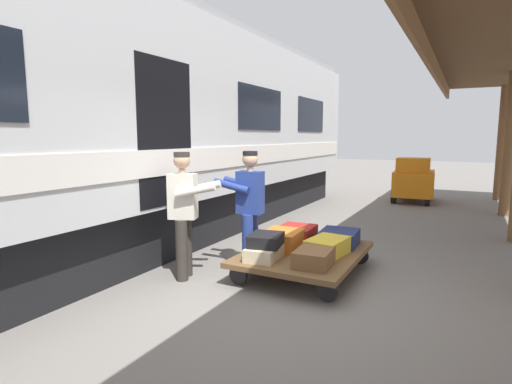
{
  "coord_description": "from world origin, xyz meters",
  "views": [
    {
      "loc": [
        -1.42,
        4.4,
        1.9
      ],
      "look_at": [
        1.13,
        -0.46,
        1.15
      ],
      "focal_mm": 28.42,
      "sensor_mm": 36.0,
      "label": 1
    }
  ],
  "objects_px": {
    "suitcase_navy_fabric": "(339,238)",
    "suitcase_black_hardshell": "(266,240)",
    "train_car": "(90,126)",
    "baggage_tug": "(414,181)",
    "suitcase_yellow_case": "(328,246)",
    "luggage_cart": "(304,254)",
    "suitcase_red_plastic": "(297,233)",
    "suitcase_orange_carryall": "(282,240)",
    "suitcase_brown_leather": "(314,258)",
    "porter_by_door": "(185,211)",
    "suitcase_cream_canvas": "(265,252)",
    "porter_in_overalls": "(249,206)"
  },
  "relations": [
    {
      "from": "suitcase_red_plastic",
      "to": "luggage_cart",
      "type": "bearing_deg",
      "value": 121.56
    },
    {
      "from": "suitcase_orange_carryall",
      "to": "suitcase_cream_canvas",
      "type": "bearing_deg",
      "value": 90.0
    },
    {
      "from": "porter_by_door",
      "to": "baggage_tug",
      "type": "bearing_deg",
      "value": -102.99
    },
    {
      "from": "suitcase_orange_carryall",
      "to": "suitcase_cream_canvas",
      "type": "xyz_separation_m",
      "value": [
        0.0,
        0.55,
        -0.04
      ]
    },
    {
      "from": "train_car",
      "to": "baggage_tug",
      "type": "relative_size",
      "value": 9.26
    },
    {
      "from": "suitcase_orange_carryall",
      "to": "suitcase_brown_leather",
      "type": "distance_m",
      "value": 0.87
    },
    {
      "from": "suitcase_red_plastic",
      "to": "suitcase_yellow_case",
      "type": "distance_m",
      "value": 0.87
    },
    {
      "from": "suitcase_navy_fabric",
      "to": "suitcase_brown_leather",
      "type": "relative_size",
      "value": 1.11
    },
    {
      "from": "suitcase_cream_canvas",
      "to": "baggage_tug",
      "type": "distance_m",
      "value": 8.0
    },
    {
      "from": "porter_in_overalls",
      "to": "porter_by_door",
      "type": "xyz_separation_m",
      "value": [
        0.58,
        0.73,
        0.0
      ]
    },
    {
      "from": "porter_by_door",
      "to": "porter_in_overalls",
      "type": "bearing_deg",
      "value": -128.52
    },
    {
      "from": "porter_by_door",
      "to": "baggage_tug",
      "type": "xyz_separation_m",
      "value": [
        -1.92,
        -8.31,
        -0.3
      ]
    },
    {
      "from": "suitcase_orange_carryall",
      "to": "porter_in_overalls",
      "type": "height_order",
      "value": "porter_in_overalls"
    },
    {
      "from": "suitcase_yellow_case",
      "to": "porter_by_door",
      "type": "relative_size",
      "value": 0.37
    },
    {
      "from": "porter_by_door",
      "to": "suitcase_red_plastic",
      "type": "bearing_deg",
      "value": -124.91
    },
    {
      "from": "suitcase_orange_carryall",
      "to": "suitcase_yellow_case",
      "type": "distance_m",
      "value": 0.67
    },
    {
      "from": "train_car",
      "to": "suitcase_cream_canvas",
      "type": "distance_m",
      "value": 3.36
    },
    {
      "from": "suitcase_brown_leather",
      "to": "baggage_tug",
      "type": "height_order",
      "value": "baggage_tug"
    },
    {
      "from": "suitcase_brown_leather",
      "to": "suitcase_yellow_case",
      "type": "height_order",
      "value": "suitcase_yellow_case"
    },
    {
      "from": "suitcase_cream_canvas",
      "to": "porter_in_overalls",
      "type": "xyz_separation_m",
      "value": [
        0.44,
        -0.36,
        0.52
      ]
    },
    {
      "from": "train_car",
      "to": "porter_by_door",
      "type": "height_order",
      "value": "train_car"
    },
    {
      "from": "suitcase_orange_carryall",
      "to": "suitcase_yellow_case",
      "type": "bearing_deg",
      "value": 180.0
    },
    {
      "from": "suitcase_brown_leather",
      "to": "porter_by_door",
      "type": "bearing_deg",
      "value": 12.2
    },
    {
      "from": "suitcase_black_hardshell",
      "to": "porter_in_overalls",
      "type": "distance_m",
      "value": 0.67
    },
    {
      "from": "suitcase_yellow_case",
      "to": "porter_in_overalls",
      "type": "height_order",
      "value": "porter_in_overalls"
    },
    {
      "from": "suitcase_black_hardshell",
      "to": "train_car",
      "type": "bearing_deg",
      "value": 4.29
    },
    {
      "from": "suitcase_yellow_case",
      "to": "suitcase_brown_leather",
      "type": "bearing_deg",
      "value": 90.0
    },
    {
      "from": "suitcase_red_plastic",
      "to": "suitcase_brown_leather",
      "type": "distance_m",
      "value": 1.28
    },
    {
      "from": "suitcase_red_plastic",
      "to": "suitcase_brown_leather",
      "type": "xyz_separation_m",
      "value": [
        -0.67,
        1.09,
        -0.0
      ]
    },
    {
      "from": "suitcase_yellow_case",
      "to": "suitcase_black_hardshell",
      "type": "xyz_separation_m",
      "value": [
        0.66,
        0.54,
        0.14
      ]
    },
    {
      "from": "luggage_cart",
      "to": "suitcase_yellow_case",
      "type": "relative_size",
      "value": 3.19
    },
    {
      "from": "porter_by_door",
      "to": "suitcase_black_hardshell",
      "type": "bearing_deg",
      "value": -160.03
    },
    {
      "from": "luggage_cart",
      "to": "suitcase_red_plastic",
      "type": "xyz_separation_m",
      "value": [
        0.34,
        -0.55,
        0.15
      ]
    },
    {
      "from": "train_car",
      "to": "suitcase_red_plastic",
      "type": "bearing_deg",
      "value": -155.91
    },
    {
      "from": "suitcase_orange_carryall",
      "to": "porter_by_door",
      "type": "xyz_separation_m",
      "value": [
        1.02,
        0.91,
        0.48
      ]
    },
    {
      "from": "suitcase_red_plastic",
      "to": "suitcase_navy_fabric",
      "type": "height_order",
      "value": "suitcase_navy_fabric"
    },
    {
      "from": "suitcase_navy_fabric",
      "to": "suitcase_black_hardshell",
      "type": "bearing_deg",
      "value": 58.56
    },
    {
      "from": "suitcase_navy_fabric",
      "to": "porter_by_door",
      "type": "height_order",
      "value": "porter_by_door"
    },
    {
      "from": "suitcase_black_hardshell",
      "to": "suitcase_yellow_case",
      "type": "bearing_deg",
      "value": -140.91
    },
    {
      "from": "luggage_cart",
      "to": "suitcase_black_hardshell",
      "type": "xyz_separation_m",
      "value": [
        0.33,
        0.54,
        0.29
      ]
    },
    {
      "from": "baggage_tug",
      "to": "suitcase_brown_leather",
      "type": "bearing_deg",
      "value": 88.35
    },
    {
      "from": "suitcase_navy_fabric",
      "to": "suitcase_yellow_case",
      "type": "height_order",
      "value": "suitcase_yellow_case"
    },
    {
      "from": "suitcase_orange_carryall",
      "to": "suitcase_navy_fabric",
      "type": "bearing_deg",
      "value": -140.85
    },
    {
      "from": "suitcase_brown_leather",
      "to": "baggage_tug",
      "type": "distance_m",
      "value": 7.95
    },
    {
      "from": "luggage_cart",
      "to": "suitcase_yellow_case",
      "type": "bearing_deg",
      "value": 180.0
    },
    {
      "from": "train_car",
      "to": "luggage_cart",
      "type": "xyz_separation_m",
      "value": [
        -3.26,
        -0.76,
        -1.79
      ]
    },
    {
      "from": "suitcase_red_plastic",
      "to": "porter_in_overalls",
      "type": "bearing_deg",
      "value": 59.02
    },
    {
      "from": "suitcase_cream_canvas",
      "to": "porter_by_door",
      "type": "bearing_deg",
      "value": 19.74
    },
    {
      "from": "suitcase_black_hardshell",
      "to": "porter_in_overalls",
      "type": "height_order",
      "value": "porter_in_overalls"
    },
    {
      "from": "train_car",
      "to": "porter_in_overalls",
      "type": "distance_m",
      "value": 2.79
    }
  ]
}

